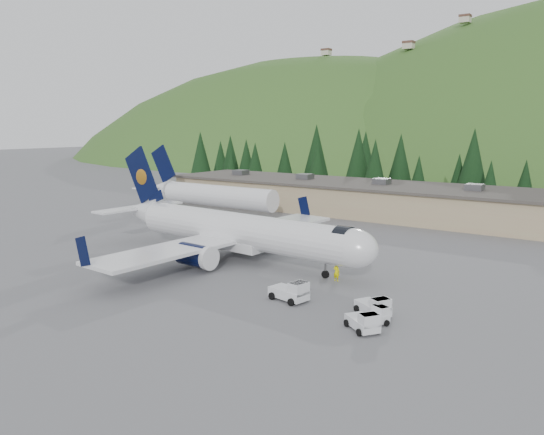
{
  "coord_description": "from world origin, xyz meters",
  "views": [
    {
      "loc": [
        35.52,
        -44.77,
        14.71
      ],
      "look_at": [
        0.0,
        6.0,
        4.0
      ],
      "focal_mm": 35.0,
      "sensor_mm": 36.0,
      "label": 1
    }
  ],
  "objects_px": {
    "second_airliner": "(206,194)",
    "terminal_building": "(354,197)",
    "baggage_tug_c": "(374,317)",
    "baggage_tug_a": "(292,292)",
    "airliner": "(233,231)",
    "baggage_tug_d": "(364,322)",
    "ramp_worker": "(336,272)",
    "baggage_tug_b": "(375,307)"
  },
  "relations": [
    {
      "from": "second_airliner",
      "to": "baggage_tug_d",
      "type": "xyz_separation_m",
      "value": [
        44.99,
        -33.02,
        -2.63
      ]
    },
    {
      "from": "second_airliner",
      "to": "baggage_tug_a",
      "type": "distance_m",
      "value": 47.94
    },
    {
      "from": "ramp_worker",
      "to": "airliner",
      "type": "bearing_deg",
      "value": -0.25
    },
    {
      "from": "baggage_tug_b",
      "to": "terminal_building",
      "type": "bearing_deg",
      "value": 148.38
    },
    {
      "from": "second_airliner",
      "to": "airliner",
      "type": "bearing_deg",
      "value": -42.61
    },
    {
      "from": "baggage_tug_c",
      "to": "second_airliner",
      "type": "bearing_deg",
      "value": 78.62
    },
    {
      "from": "baggage_tug_d",
      "to": "baggage_tug_a",
      "type": "bearing_deg",
      "value": -162.81
    },
    {
      "from": "baggage_tug_a",
      "to": "terminal_building",
      "type": "distance_m",
      "value": 49.46
    },
    {
      "from": "airliner",
      "to": "terminal_building",
      "type": "xyz_separation_m",
      "value": [
        -3.94,
        37.94,
        -0.63
      ]
    },
    {
      "from": "baggage_tug_a",
      "to": "baggage_tug_d",
      "type": "height_order",
      "value": "baggage_tug_a"
    },
    {
      "from": "terminal_building",
      "to": "baggage_tug_d",
      "type": "bearing_deg",
      "value": -62.91
    },
    {
      "from": "airliner",
      "to": "baggage_tug_b",
      "type": "distance_m",
      "value": 21.97
    },
    {
      "from": "second_airliner",
      "to": "baggage_tug_a",
      "type": "relative_size",
      "value": 7.52
    },
    {
      "from": "airliner",
      "to": "second_airliner",
      "type": "height_order",
      "value": "airliner"
    },
    {
      "from": "baggage_tug_d",
      "to": "ramp_worker",
      "type": "relative_size",
      "value": 1.79
    },
    {
      "from": "second_airliner",
      "to": "baggage_tug_d",
      "type": "height_order",
      "value": "second_airliner"
    },
    {
      "from": "baggage_tug_d",
      "to": "ramp_worker",
      "type": "distance_m",
      "value": 12.7
    },
    {
      "from": "baggage_tug_a",
      "to": "terminal_building",
      "type": "relative_size",
      "value": 0.05
    },
    {
      "from": "airliner",
      "to": "ramp_worker",
      "type": "relative_size",
      "value": 20.56
    },
    {
      "from": "terminal_building",
      "to": "baggage_tug_d",
      "type": "xyz_separation_m",
      "value": [
        25.08,
        -49.02,
        -1.93
      ]
    },
    {
      "from": "airliner",
      "to": "baggage_tug_a",
      "type": "bearing_deg",
      "value": -29.22
    },
    {
      "from": "baggage_tug_a",
      "to": "ramp_worker",
      "type": "xyz_separation_m",
      "value": [
        0.31,
        7.47,
        0.08
      ]
    },
    {
      "from": "baggage_tug_a",
      "to": "second_airliner",
      "type": "bearing_deg",
      "value": 150.95
    },
    {
      "from": "baggage_tug_a",
      "to": "terminal_building",
      "type": "bearing_deg",
      "value": 120.56
    },
    {
      "from": "baggage_tug_a",
      "to": "baggage_tug_d",
      "type": "bearing_deg",
      "value": -8.02
    },
    {
      "from": "baggage_tug_d",
      "to": "terminal_building",
      "type": "bearing_deg",
      "value": 152.62
    },
    {
      "from": "second_airliner",
      "to": "baggage_tug_c",
      "type": "relative_size",
      "value": 9.56
    },
    {
      "from": "baggage_tug_d",
      "to": "airliner",
      "type": "bearing_deg",
      "value": -172.14
    },
    {
      "from": "baggage_tug_d",
      "to": "ramp_worker",
      "type": "xyz_separation_m",
      "value": [
        -7.67,
        10.11,
        0.2
      ]
    },
    {
      "from": "baggage_tug_b",
      "to": "baggage_tug_c",
      "type": "distance_m",
      "value": 2.0
    },
    {
      "from": "terminal_building",
      "to": "second_airliner",
      "type": "bearing_deg",
      "value": -141.22
    },
    {
      "from": "second_airliner",
      "to": "ramp_worker",
      "type": "height_order",
      "value": "second_airliner"
    },
    {
      "from": "baggage_tug_c",
      "to": "terminal_building",
      "type": "distance_m",
      "value": 53.72
    },
    {
      "from": "baggage_tug_c",
      "to": "ramp_worker",
      "type": "height_order",
      "value": "ramp_worker"
    },
    {
      "from": "baggage_tug_c",
      "to": "terminal_building",
      "type": "bearing_deg",
      "value": 51.45
    },
    {
      "from": "second_airliner",
      "to": "terminal_building",
      "type": "xyz_separation_m",
      "value": [
        19.91,
        16.0,
        -0.7
      ]
    },
    {
      "from": "baggage_tug_d",
      "to": "ramp_worker",
      "type": "bearing_deg",
      "value": 162.72
    },
    {
      "from": "terminal_building",
      "to": "airliner",
      "type": "bearing_deg",
      "value": -84.08
    },
    {
      "from": "airliner",
      "to": "terminal_building",
      "type": "distance_m",
      "value": 38.14
    },
    {
      "from": "baggage_tug_d",
      "to": "second_airliner",
      "type": "bearing_deg",
      "value": 179.25
    },
    {
      "from": "airliner",
      "to": "baggage_tug_a",
      "type": "xyz_separation_m",
      "value": [
        13.16,
        -8.44,
        -2.44
      ]
    },
    {
      "from": "second_airliner",
      "to": "baggage_tug_a",
      "type": "height_order",
      "value": "second_airliner"
    }
  ]
}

